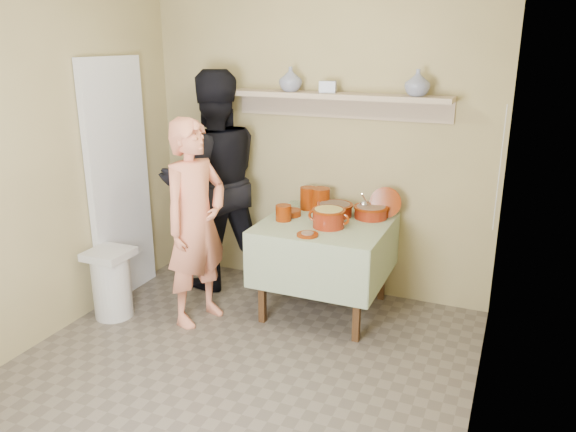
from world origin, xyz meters
The scene contains 22 objects.
ground centered at (0.00, 0.00, 0.00)m, with size 3.50×3.50×0.00m, color #62574D.
tile_panel centered at (-1.46, 0.95, 1.00)m, with size 0.06×0.70×2.00m, color silver.
plate_stack_a centered at (0.00, 1.55, 0.85)m, with size 0.14×0.14×0.19m, color #682007.
plate_stack_b centered at (0.10, 1.56, 0.86)m, with size 0.16×0.16×0.19m, color #682007.
bowl_stack centered at (-0.07, 1.18, 0.82)m, with size 0.12×0.12×0.12m, color #682007.
empty_bowl centered at (-0.07, 1.32, 0.79)m, with size 0.17×0.17×0.05m, color #682007.
propped_lid centered at (0.64, 1.58, 0.88)m, with size 0.25×0.25×0.02m, color #682007.
vase_right centered at (0.83, 1.61, 1.82)m, with size 0.19×0.19×0.20m, color navy.
vase_left centered at (-0.19, 1.61, 1.82)m, with size 0.19×0.19×0.19m, color navy.
ceramic_box centered at (0.13, 1.61, 1.77)m, with size 0.13×0.09×0.09m, color navy.
person_cook centered at (-0.61, 0.76, 0.80)m, with size 0.58×0.38×1.59m, color #EB8765.
person_helper centered at (-0.83, 1.41, 0.95)m, with size 0.92×0.72×1.89m, color black.
room_shell centered at (0.00, 0.00, 1.61)m, with size 3.04×3.54×2.62m.
serving_table centered at (0.25, 1.28, 0.64)m, with size 0.97×0.97×0.76m.
cazuela_meat_a centered at (0.26, 1.47, 0.82)m, with size 0.30×0.30×0.10m.
cazuela_meat_b centered at (0.55, 1.51, 0.82)m, with size 0.28×0.28×0.10m.
ladle centered at (0.49, 1.50, 0.87)m, with size 0.08×0.26×0.19m.
cazuela_rice centered at (0.31, 1.16, 0.85)m, with size 0.33×0.25×0.14m.
front_plate centered at (0.23, 0.92, 0.77)m, with size 0.16×0.16×0.03m.
wall_shelf centered at (0.20, 1.65, 1.67)m, with size 1.80×0.25×0.21m.
trash_bin centered at (-1.27, 0.53, 0.28)m, with size 0.32×0.32×0.56m.
electrical_cord centered at (1.47, 1.48, 1.25)m, with size 0.01×0.05×0.90m.
Camera 1 is at (1.60, -2.68, 2.13)m, focal length 35.00 mm.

